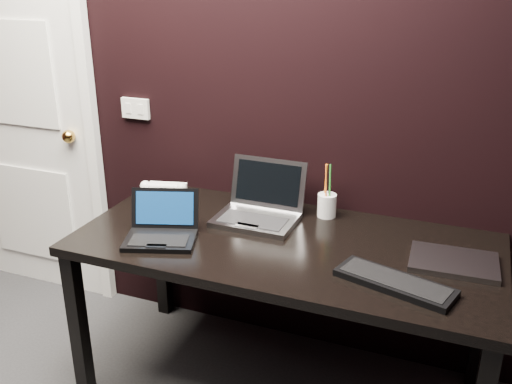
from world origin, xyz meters
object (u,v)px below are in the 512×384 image
at_px(desk_phone, 164,193).
at_px(silver_laptop, 259,209).
at_px(closed_laptop, 454,262).
at_px(desk, 284,257).
at_px(door, 20,111).
at_px(netbook, 162,231).
at_px(mobile_phone, 146,207).
at_px(ext_keyboard, 395,282).
at_px(pen_cup, 327,204).

bearing_deg(desk_phone, silver_laptop, -2.92).
bearing_deg(closed_laptop, desk, -176.42).
relative_size(desk, desk_phone, 7.42).
xyz_separation_m(door, desk_phone, (0.99, -0.19, -0.26)).
relative_size(netbook, mobile_phone, 3.24).
bearing_deg(closed_laptop, mobile_phone, -178.66).
xyz_separation_m(netbook, silver_laptop, (0.30, 0.33, 0.01)).
bearing_deg(closed_laptop, desk_phone, 173.77).
relative_size(netbook, closed_laptop, 1.05).
height_order(ext_keyboard, mobile_phone, mobile_phone).
bearing_deg(netbook, mobile_phone, 135.74).
xyz_separation_m(ext_keyboard, pen_cup, (-0.38, 0.49, 0.04)).
bearing_deg(mobile_phone, door, 159.86).
height_order(silver_laptop, mobile_phone, silver_laptop).
bearing_deg(netbook, ext_keyboard, -1.45).
height_order(door, pen_cup, door).
height_order(door, desk_phone, door).
height_order(desk, closed_laptop, closed_laptop).
height_order(desk, silver_laptop, silver_laptop).
height_order(door, ext_keyboard, door).
bearing_deg(door, pen_cup, -2.54).
relative_size(ext_keyboard, closed_laptop, 1.33).
bearing_deg(pen_cup, desk, -107.59).
bearing_deg(desk, silver_laptop, 137.48).
height_order(netbook, pen_cup, pen_cup).
xyz_separation_m(desk, mobile_phone, (-0.65, 0.01, 0.12)).
height_order(desk_phone, mobile_phone, mobile_phone).
distance_m(door, ext_keyboard, 2.21).
height_order(ext_keyboard, pen_cup, pen_cup).
distance_m(door, desk, 1.73).
bearing_deg(netbook, closed_laptop, 10.55).
distance_m(netbook, ext_keyboard, 0.94).
relative_size(door, netbook, 6.21).
relative_size(door, pen_cup, 8.78).
height_order(door, mobile_phone, door).
bearing_deg(ext_keyboard, door, 165.01).
xyz_separation_m(door, netbook, (1.18, -0.54, -0.27)).
relative_size(closed_laptop, desk_phone, 1.43).
xyz_separation_m(door, mobile_phone, (0.99, -0.36, -0.26)).
xyz_separation_m(desk, closed_laptop, (0.65, 0.04, 0.09)).
relative_size(door, mobile_phone, 20.13).
relative_size(door, desk_phone, 9.34).
bearing_deg(mobile_phone, silver_laptop, 17.20).
xyz_separation_m(netbook, desk_phone, (-0.19, 0.35, 0.00)).
relative_size(silver_laptop, mobile_phone, 3.28).
distance_m(door, mobile_phone, 1.09).
bearing_deg(silver_laptop, door, 171.66).
bearing_deg(mobile_phone, desk, -0.90).
relative_size(silver_laptop, desk_phone, 1.52).
bearing_deg(desk_phone, desk, -15.53).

